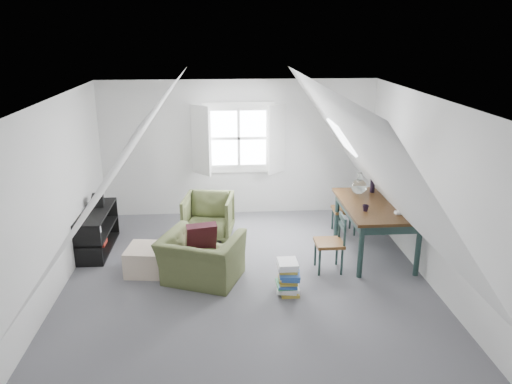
{
  "coord_description": "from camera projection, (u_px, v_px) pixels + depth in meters",
  "views": [
    {
      "loc": [
        -0.31,
        -6.2,
        3.36
      ],
      "look_at": [
        0.17,
        0.6,
        1.11
      ],
      "focal_mm": 35.0,
      "sensor_mm": 36.0,
      "label": 1
    }
  ],
  "objects": [
    {
      "name": "floor",
      "position": [
        247.0,
        281.0,
        6.95
      ],
      "size": [
        5.5,
        5.5,
        0.0
      ],
      "primitive_type": "plane",
      "color": "#535358",
      "rests_on": "ground"
    },
    {
      "name": "magazine_stack",
      "position": [
        288.0,
        277.0,
        6.58
      ],
      "size": [
        0.34,
        0.4,
        0.45
      ],
      "rotation": [
        0.0,
        0.0,
        0.21
      ],
      "color": "#B29933",
      "rests_on": "floor"
    },
    {
      "name": "throw_pillow",
      "position": [
        201.0,
        237.0,
        6.93
      ],
      "size": [
        0.46,
        0.33,
        0.43
      ],
      "primitive_type": "cube",
      "rotation": [
        0.31,
        0.0,
        0.23
      ],
      "color": "#3B1019",
      "rests_on": "armchair_near"
    },
    {
      "name": "dining_table",
      "position": [
        375.0,
        210.0,
        7.57
      ],
      "size": [
        0.99,
        1.66,
        0.83
      ],
      "rotation": [
        0.0,
        0.0,
        -0.07
      ],
      "color": "#311D0D",
      "rests_on": "floor"
    },
    {
      "name": "cup",
      "position": [
        365.0,
        211.0,
        7.24
      ],
      "size": [
        0.11,
        0.11,
        0.09
      ],
      "primitive_type": "imported",
      "rotation": [
        0.0,
        0.0,
        -0.13
      ],
      "color": "black",
      "rests_on": "dining_table"
    },
    {
      "name": "ceiling",
      "position": [
        246.0,
        101.0,
        6.16
      ],
      "size": [
        5.5,
        5.5,
        0.0
      ],
      "primitive_type": "plane",
      "rotation": [
        3.14,
        0.0,
        0.0
      ],
      "color": "white",
      "rests_on": "wall_back"
    },
    {
      "name": "electronics_box",
      "position": [
        98.0,
        201.0,
        7.96
      ],
      "size": [
        0.21,
        0.27,
        0.19
      ],
      "primitive_type": "cube",
      "rotation": [
        0.0,
        0.0,
        0.15
      ],
      "color": "black",
      "rests_on": "media_shelf"
    },
    {
      "name": "media_shelf",
      "position": [
        96.0,
        233.0,
        7.82
      ],
      "size": [
        0.42,
        1.27,
        0.65
      ],
      "rotation": [
        0.0,
        0.0,
        -0.07
      ],
      "color": "black",
      "rests_on": "floor"
    },
    {
      "name": "dining_chair_near",
      "position": [
        331.0,
        242.0,
        7.14
      ],
      "size": [
        0.4,
        0.4,
        0.85
      ],
      "rotation": [
        0.0,
        0.0,
        -1.91
      ],
      "color": "brown",
      "rests_on": "floor"
    },
    {
      "name": "wall_left",
      "position": [
        52.0,
        201.0,
        6.39
      ],
      "size": [
        0.0,
        5.5,
        5.5
      ],
      "primitive_type": "plane",
      "rotation": [
        1.57,
        0.0,
        1.57
      ],
      "color": "silver",
      "rests_on": "ground"
    },
    {
      "name": "skylight",
      "position": [
        342.0,
        137.0,
        7.74
      ],
      "size": [
        0.35,
        0.75,
        0.47
      ],
      "primitive_type": "cube",
      "rotation": [
        0.0,
        0.95,
        0.0
      ],
      "color": "white",
      "rests_on": "slope_right"
    },
    {
      "name": "dormer_window",
      "position": [
        239.0,
        139.0,
        9.03
      ],
      "size": [
        1.71,
        0.35,
        1.3
      ],
      "color": "white",
      "rests_on": "wall_back"
    },
    {
      "name": "wall_front",
      "position": [
        265.0,
        307.0,
        3.95
      ],
      "size": [
        5.0,
        0.0,
        5.0
      ],
      "primitive_type": "plane",
      "rotation": [
        -1.57,
        0.0,
        0.0
      ],
      "color": "silver",
      "rests_on": "ground"
    },
    {
      "name": "dining_chair_far",
      "position": [
        345.0,
        210.0,
        8.45
      ],
      "size": [
        0.39,
        0.39,
        0.82
      ],
      "rotation": [
        0.0,
        0.0,
        3.41
      ],
      "color": "brown",
      "rests_on": "floor"
    },
    {
      "name": "armchair_near",
      "position": [
        202.0,
        280.0,
        6.97
      ],
      "size": [
        1.29,
        1.22,
        0.67
      ],
      "primitive_type": "imported",
      "rotation": [
        0.0,
        0.0,
        2.76
      ],
      "color": "#464E2B",
      "rests_on": "floor"
    },
    {
      "name": "wall_back",
      "position": [
        239.0,
        148.0,
        9.16
      ],
      "size": [
        5.0,
        0.0,
        5.0
      ],
      "primitive_type": "plane",
      "rotation": [
        1.57,
        0.0,
        0.0
      ],
      "color": "silver",
      "rests_on": "ground"
    },
    {
      "name": "demijohn",
      "position": [
        359.0,
        186.0,
        7.91
      ],
      "size": [
        0.25,
        0.25,
        0.35
      ],
      "rotation": [
        0.0,
        0.0,
        0.23
      ],
      "color": "silver",
      "rests_on": "dining_table"
    },
    {
      "name": "vase_twigs",
      "position": [
        372.0,
        184.0,
        8.02
      ],
      "size": [
        0.08,
        0.08,
        0.59
      ],
      "rotation": [
        0.0,
        0.0,
        -0.35
      ],
      "color": "black",
      "rests_on": "dining_table"
    },
    {
      "name": "paper_box",
      "position": [
        399.0,
        213.0,
        7.12
      ],
      "size": [
        0.12,
        0.09,
        0.04
      ],
      "primitive_type": "cube",
      "rotation": [
        0.0,
        0.0,
        0.05
      ],
      "color": "white",
      "rests_on": "dining_table"
    },
    {
      "name": "wall_right",
      "position": [
        431.0,
        192.0,
        6.72
      ],
      "size": [
        0.0,
        5.5,
        5.5
      ],
      "primitive_type": "plane",
      "rotation": [
        1.57,
        0.0,
        -1.57
      ],
      "color": "silver",
      "rests_on": "ground"
    },
    {
      "name": "armchair_far",
      "position": [
        209.0,
        236.0,
        8.44
      ],
      "size": [
        0.89,
        0.91,
        0.73
      ],
      "primitive_type": "imported",
      "rotation": [
        0.0,
        0.0,
        -0.15
      ],
      "color": "#464E2B",
      "rests_on": "floor"
    },
    {
      "name": "slope_right",
      "position": [
        365.0,
        156.0,
        6.5
      ],
      "size": [
        3.19,
        5.5,
        4.48
      ],
      "primitive_type": "plane",
      "rotation": [
        0.0,
        -2.19,
        0.0
      ],
      "color": "white",
      "rests_on": "wall_right"
    },
    {
      "name": "ottoman",
      "position": [
        148.0,
        260.0,
        7.17
      ],
      "size": [
        0.64,
        0.64,
        0.38
      ],
      "primitive_type": "cube",
      "rotation": [
        0.0,
        0.0,
        -0.13
      ],
      "color": "#B6A38E",
      "rests_on": "floor"
    },
    {
      "name": "slope_left",
      "position": [
        124.0,
        160.0,
        6.29
      ],
      "size": [
        3.19,
        5.5,
        4.48
      ],
      "primitive_type": "plane",
      "rotation": [
        0.0,
        2.19,
        0.0
      ],
      "color": "white",
      "rests_on": "wall_left"
    }
  ]
}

